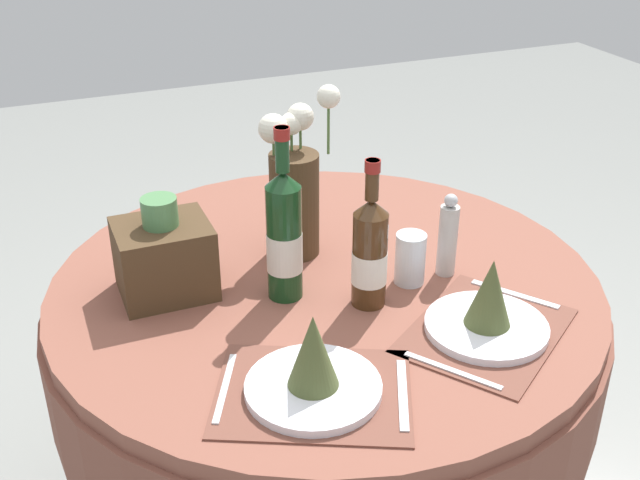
# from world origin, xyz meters

# --- Properties ---
(dining_table) EXTENTS (1.22, 1.22, 0.77)m
(dining_table) POSITION_xyz_m (0.00, 0.00, 0.61)
(dining_table) COLOR brown
(dining_table) RESTS_ON ground
(place_setting_left) EXTENTS (0.42, 0.38, 0.16)m
(place_setting_left) POSITION_xyz_m (-0.17, -0.35, 0.81)
(place_setting_left) COLOR brown
(place_setting_left) RESTS_ON dining_table
(place_setting_right) EXTENTS (0.43, 0.41, 0.16)m
(place_setting_right) POSITION_xyz_m (0.21, -0.31, 0.81)
(place_setting_right) COLOR brown
(place_setting_right) RESTS_ON dining_table
(flower_vase) EXTENTS (0.17, 0.11, 0.40)m
(flower_vase) POSITION_xyz_m (-0.02, 0.14, 0.93)
(flower_vase) COLOR #47331E
(flower_vase) RESTS_ON dining_table
(wine_bottle_left) EXTENTS (0.07, 0.07, 0.37)m
(wine_bottle_left) POSITION_xyz_m (-0.10, -0.03, 0.91)
(wine_bottle_left) COLOR #143819
(wine_bottle_left) RESTS_ON dining_table
(wine_bottle_centre) EXTENTS (0.07, 0.07, 0.32)m
(wine_bottle_centre) POSITION_xyz_m (0.04, -0.12, 0.88)
(wine_bottle_centre) COLOR #422814
(wine_bottle_centre) RESTS_ON dining_table
(tumbler_near_right) EXTENTS (0.07, 0.07, 0.11)m
(tumbler_near_right) POSITION_xyz_m (0.16, -0.08, 0.82)
(tumbler_near_right) COLOR silver
(tumbler_near_right) RESTS_ON dining_table
(pepper_mill) EXTENTS (0.04, 0.04, 0.19)m
(pepper_mill) POSITION_xyz_m (0.25, -0.08, 0.85)
(pepper_mill) COLOR #B7B2AD
(pepper_mill) RESTS_ON dining_table
(woven_basket_side_left) EXTENTS (0.19, 0.16, 0.22)m
(woven_basket_side_left) POSITION_xyz_m (-0.33, 0.08, 0.85)
(woven_basket_side_left) COLOR #47331E
(woven_basket_side_left) RESTS_ON dining_table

